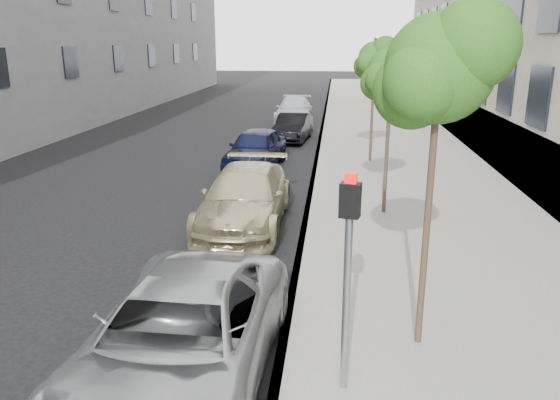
% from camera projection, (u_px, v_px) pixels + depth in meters
% --- Properties ---
extents(ground, '(160.00, 160.00, 0.00)m').
position_uv_depth(ground, '(185.00, 397.00, 7.17)').
color(ground, black).
rests_on(ground, ground).
extents(sidewalk, '(6.40, 72.00, 0.14)m').
position_uv_depth(sidewalk, '(380.00, 125.00, 29.64)').
color(sidewalk, gray).
rests_on(sidewalk, ground).
extents(curb, '(0.15, 72.00, 0.14)m').
position_uv_depth(curb, '(323.00, 125.00, 29.95)').
color(curb, '#9E9B93').
rests_on(curb, ground).
extents(tree_near, '(1.77, 1.57, 4.90)m').
position_uv_depth(tree_near, '(442.00, 68.00, 7.12)').
color(tree_near, '#38281C').
rests_on(tree_near, sidewalk).
extents(tree_mid, '(1.57, 1.37, 4.41)m').
position_uv_depth(tree_mid, '(392.00, 72.00, 13.43)').
color(tree_mid, '#38281C').
rests_on(tree_mid, sidewalk).
extents(tree_far, '(1.56, 1.36, 4.53)m').
position_uv_depth(tree_far, '(375.00, 58.00, 19.60)').
color(tree_far, '#38281C').
rests_on(tree_far, sidewalk).
extents(signal_pole, '(0.28, 0.23, 2.88)m').
position_uv_depth(signal_pole, '(348.00, 258.00, 6.66)').
color(signal_pole, '#939699').
rests_on(signal_pole, sidewalk).
extents(minivan, '(2.53, 5.23, 1.43)m').
position_uv_depth(minivan, '(180.00, 338.00, 7.22)').
color(minivan, '#9FA2A4').
rests_on(minivan, ground).
extents(suv, '(2.02, 4.97, 1.44)m').
position_uv_depth(suv, '(245.00, 198.00, 13.69)').
color(suv, tan).
rests_on(suv, ground).
extents(sedan_blue, '(2.14, 4.34, 1.42)m').
position_uv_depth(sedan_blue, '(256.00, 148.00, 19.96)').
color(sedan_blue, black).
rests_on(sedan_blue, ground).
extents(sedan_black, '(1.74, 3.97, 1.27)m').
position_uv_depth(sedan_black, '(293.00, 127.00, 25.36)').
color(sedan_black, black).
rests_on(sedan_black, ground).
extents(sedan_rear, '(1.98, 4.84, 1.40)m').
position_uv_depth(sedan_rear, '(294.00, 110.00, 30.95)').
color(sedan_rear, '#B5B7BE').
rests_on(sedan_rear, ground).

